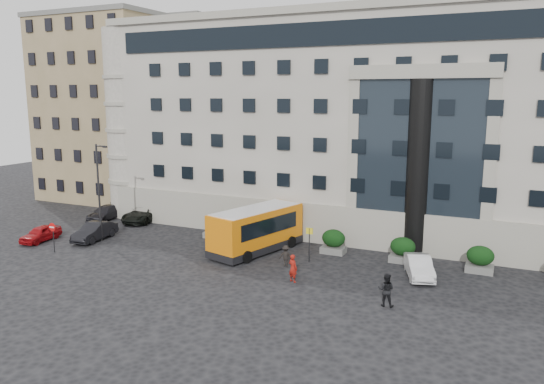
{
  "coord_description": "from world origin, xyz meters",
  "views": [
    {
      "loc": [
        18.49,
        -29.34,
        11.96
      ],
      "look_at": [
        2.77,
        4.53,
        5.0
      ],
      "focal_mm": 35.0,
      "sensor_mm": 36.0,
      "label": 1
    }
  ],
  "objects_px": {
    "minibus": "(256,228)",
    "red_truck": "(163,192)",
    "parked_car_c": "(105,213)",
    "pedestrian_c": "(286,256)",
    "white_taxi": "(419,266)",
    "hedge_d": "(403,250)",
    "hedge_b": "(271,234)",
    "no_entry_sign": "(53,232)",
    "hedge_c": "(333,241)",
    "parked_car_b": "(95,231)",
    "pedestrian_b": "(386,290)",
    "hedge_e": "(480,259)",
    "hedge_a": "(215,227)",
    "parked_car_a": "(41,234)",
    "street_lamp": "(99,189)",
    "pedestrian_a": "(293,268)",
    "parked_car_d": "(144,214)",
    "bus_stop_sign": "(309,239)"
  },
  "relations": [
    {
      "from": "pedestrian_a",
      "to": "pedestrian_c",
      "type": "xyz_separation_m",
      "value": [
        -1.65,
        2.68,
        -0.15
      ]
    },
    {
      "from": "pedestrian_a",
      "to": "hedge_a",
      "type": "bearing_deg",
      "value": -13.59
    },
    {
      "from": "pedestrian_b",
      "to": "hedge_a",
      "type": "bearing_deg",
      "value": -31.61
    },
    {
      "from": "street_lamp",
      "to": "hedge_a",
      "type": "bearing_deg",
      "value": 31.16
    },
    {
      "from": "street_lamp",
      "to": "bus_stop_sign",
      "type": "bearing_deg",
      "value": 6.54
    },
    {
      "from": "parked_car_b",
      "to": "pedestrian_a",
      "type": "height_order",
      "value": "pedestrian_a"
    },
    {
      "from": "pedestrian_b",
      "to": "pedestrian_a",
      "type": "bearing_deg",
      "value": -16.78
    },
    {
      "from": "red_truck",
      "to": "pedestrian_b",
      "type": "bearing_deg",
      "value": -32.5
    },
    {
      "from": "white_taxi",
      "to": "pedestrian_b",
      "type": "height_order",
      "value": "pedestrian_b"
    },
    {
      "from": "white_taxi",
      "to": "hedge_d",
      "type": "bearing_deg",
      "value": 102.3
    },
    {
      "from": "no_entry_sign",
      "to": "pedestrian_b",
      "type": "bearing_deg",
      "value": 0.8
    },
    {
      "from": "hedge_e",
      "to": "pedestrian_b",
      "type": "xyz_separation_m",
      "value": [
        -4.45,
        -8.48,
        0.04
      ]
    },
    {
      "from": "parked_car_a",
      "to": "pedestrian_b",
      "type": "height_order",
      "value": "pedestrian_b"
    },
    {
      "from": "bus_stop_sign",
      "to": "pedestrian_a",
      "type": "height_order",
      "value": "bus_stop_sign"
    },
    {
      "from": "hedge_e",
      "to": "parked_car_a",
      "type": "xyz_separation_m",
      "value": [
        -33.29,
        -6.94,
        -0.29
      ]
    },
    {
      "from": "hedge_b",
      "to": "no_entry_sign",
      "type": "xyz_separation_m",
      "value": [
        -14.2,
        -8.84,
        0.72
      ]
    },
    {
      "from": "hedge_d",
      "to": "bus_stop_sign",
      "type": "bearing_deg",
      "value": -155.34
    },
    {
      "from": "hedge_b",
      "to": "parked_car_c",
      "type": "distance_m",
      "value": 18.24
    },
    {
      "from": "hedge_a",
      "to": "white_taxi",
      "type": "bearing_deg",
      "value": -8.85
    },
    {
      "from": "white_taxi",
      "to": "pedestrian_a",
      "type": "distance_m",
      "value": 8.43
    },
    {
      "from": "red_truck",
      "to": "parked_car_b",
      "type": "height_order",
      "value": "red_truck"
    },
    {
      "from": "no_entry_sign",
      "to": "parked_car_d",
      "type": "relative_size",
      "value": 0.44
    },
    {
      "from": "parked_car_a",
      "to": "hedge_c",
      "type": "bearing_deg",
      "value": 11.7
    },
    {
      "from": "bus_stop_sign",
      "to": "pedestrian_c",
      "type": "xyz_separation_m",
      "value": [
        -1.14,
        -1.59,
        -0.97
      ]
    },
    {
      "from": "hedge_d",
      "to": "street_lamp",
      "type": "xyz_separation_m",
      "value": [
        -23.54,
        -4.8,
        3.44
      ]
    },
    {
      "from": "street_lamp",
      "to": "red_truck",
      "type": "height_order",
      "value": "street_lamp"
    },
    {
      "from": "red_truck",
      "to": "white_taxi",
      "type": "relative_size",
      "value": 1.29
    },
    {
      "from": "parked_car_d",
      "to": "pedestrian_c",
      "type": "xyz_separation_m",
      "value": [
        17.54,
        -6.57,
        0.03
      ]
    },
    {
      "from": "pedestrian_a",
      "to": "hedge_b",
      "type": "bearing_deg",
      "value": -34.11
    },
    {
      "from": "hedge_b",
      "to": "hedge_c",
      "type": "height_order",
      "value": "same"
    },
    {
      "from": "street_lamp",
      "to": "red_truck",
      "type": "distance_m",
      "value": 14.36
    },
    {
      "from": "bus_stop_sign",
      "to": "no_entry_sign",
      "type": "xyz_separation_m",
      "value": [
        -18.5,
        -6.04,
        -0.08
      ]
    },
    {
      "from": "hedge_a",
      "to": "no_entry_sign",
      "type": "bearing_deg",
      "value": -135.52
    },
    {
      "from": "hedge_b",
      "to": "white_taxi",
      "type": "height_order",
      "value": "hedge_b"
    },
    {
      "from": "parked_car_c",
      "to": "pedestrian_c",
      "type": "bearing_deg",
      "value": -21.4
    },
    {
      "from": "parked_car_a",
      "to": "parked_car_b",
      "type": "xyz_separation_m",
      "value": [
        3.8,
        2.12,
        0.09
      ]
    },
    {
      "from": "pedestrian_c",
      "to": "pedestrian_a",
      "type": "bearing_deg",
      "value": 103.75
    },
    {
      "from": "white_taxi",
      "to": "no_entry_sign",
      "type": "bearing_deg",
      "value": 174.5
    },
    {
      "from": "hedge_b",
      "to": "parked_car_d",
      "type": "xyz_separation_m",
      "value": [
        -14.37,
        2.18,
        -0.2
      ]
    },
    {
      "from": "hedge_b",
      "to": "bus_stop_sign",
      "type": "xyz_separation_m",
      "value": [
        4.3,
        -2.8,
        0.8
      ]
    },
    {
      "from": "hedge_a",
      "to": "bus_stop_sign",
      "type": "height_order",
      "value": "bus_stop_sign"
    },
    {
      "from": "parked_car_a",
      "to": "pedestrian_a",
      "type": "relative_size",
      "value": 2.04
    },
    {
      "from": "minibus",
      "to": "red_truck",
      "type": "distance_m",
      "value": 19.86
    },
    {
      "from": "parked_car_d",
      "to": "pedestrian_b",
      "type": "height_order",
      "value": "pedestrian_b"
    },
    {
      "from": "minibus",
      "to": "red_truck",
      "type": "relative_size",
      "value": 1.53
    },
    {
      "from": "no_entry_sign",
      "to": "pedestrian_c",
      "type": "bearing_deg",
      "value": 14.36
    },
    {
      "from": "hedge_c",
      "to": "hedge_e",
      "type": "bearing_deg",
      "value": 0.0
    },
    {
      "from": "hedge_c",
      "to": "pedestrian_a",
      "type": "height_order",
      "value": "hedge_c"
    },
    {
      "from": "hedge_b",
      "to": "parked_car_a",
      "type": "distance_m",
      "value": 19.01
    },
    {
      "from": "hedge_c",
      "to": "parked_car_b",
      "type": "relative_size",
      "value": 0.42
    }
  ]
}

